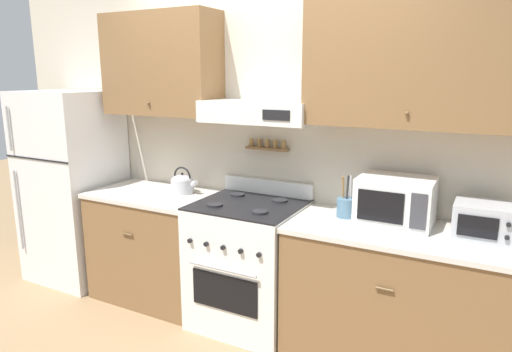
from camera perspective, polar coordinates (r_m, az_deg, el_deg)
name	(u,v)px	position (r m, az deg, el deg)	size (l,w,h in m)	color
ground_plane	(226,342)	(3.41, -3.72, -20.03)	(16.00, 16.00, 0.00)	#937551
wall_back	(277,120)	(3.39, 2.69, 7.04)	(5.20, 0.46, 2.55)	beige
counter_left	(157,245)	(3.92, -12.26, -8.37)	(1.00, 0.67, 0.90)	brown
counter_right	(394,296)	(3.13, 16.91, -14.20)	(1.36, 0.67, 0.90)	brown
stove_range	(248,264)	(3.43, -0.97, -10.89)	(0.75, 0.70, 1.04)	white
refrigerator	(73,186)	(4.42, -21.92, -1.21)	(0.76, 0.70, 1.70)	white
tea_kettle	(183,183)	(3.70, -9.14, -0.91)	(0.24, 0.19, 0.22)	#B7B7BC
microwave	(396,201)	(3.03, 17.04, -2.97)	(0.46, 0.36, 0.30)	white
utensil_crock	(346,207)	(3.11, 11.15, -3.79)	(0.12, 0.12, 0.28)	slate
toaster_oven	(484,220)	(2.98, 26.56, -4.99)	(0.33, 0.29, 0.21)	#ADAFB5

